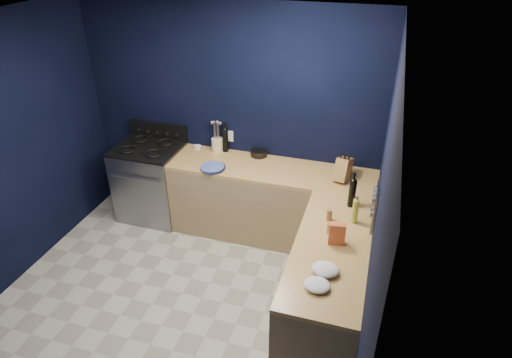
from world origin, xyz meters
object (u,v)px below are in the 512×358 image
at_px(plate_stack, 212,168).
at_px(utensil_crock, 217,145).
at_px(crouton_bag, 337,234).
at_px(knife_block, 343,169).
at_px(gas_range, 152,183).

bearing_deg(plate_stack, utensil_crock, 104.05).
distance_m(utensil_crock, crouton_bag, 2.08).
distance_m(knife_block, crouton_bag, 1.10).
bearing_deg(utensil_crock, knife_block, -8.80).
distance_m(gas_range, utensil_crock, 0.98).
height_order(gas_range, utensil_crock, utensil_crock).
relative_size(gas_range, plate_stack, 3.47).
bearing_deg(knife_block, plate_stack, -159.25).
relative_size(gas_range, crouton_bag, 4.58).
bearing_deg(utensil_crock, gas_range, -163.23).
bearing_deg(crouton_bag, knife_block, 85.13).
xyz_separation_m(plate_stack, utensil_crock, (-0.11, 0.43, 0.07)).
bearing_deg(gas_range, crouton_bag, -24.52).
height_order(gas_range, knife_block, knife_block).
bearing_deg(plate_stack, gas_range, 168.24).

